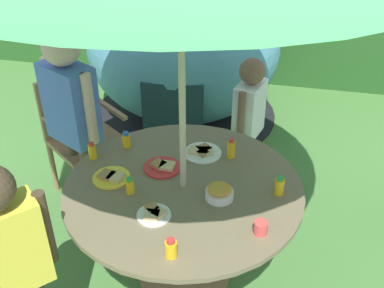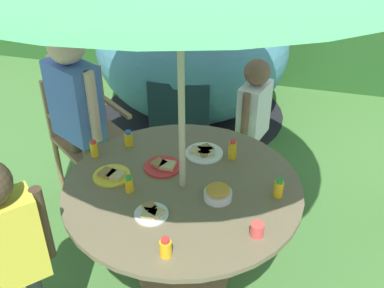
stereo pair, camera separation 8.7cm
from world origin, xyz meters
name	(u,v)px [view 1 (the left image)]	position (x,y,z in m)	size (l,w,h in m)	color
ground_plane	(184,273)	(0.00, 0.00, -0.01)	(10.00, 10.00, 0.02)	#477A38
garden_table	(184,206)	(0.00, 0.00, 0.57)	(1.38, 1.38, 0.73)	#93704C
wooden_chair	(80,128)	(-1.00, 0.74, 0.55)	(0.66, 0.66, 0.96)	#93704C
dome_tent	(183,48)	(-0.50, 2.13, 0.73)	(2.14, 2.14, 1.47)	teal
child_in_white_shirt	(249,110)	(0.27, 1.01, 0.72)	(0.23, 0.38, 1.13)	brown
child_in_blue_shirt	(70,104)	(-0.89, 0.46, 0.92)	(0.44, 0.36, 1.44)	brown
child_in_yellow_shirt	(8,248)	(-0.67, -0.71, 0.80)	(0.35, 0.36, 1.25)	#3F3F47
snack_bowl	(220,192)	(0.22, -0.07, 0.77)	(0.16, 0.16, 0.08)	white
plate_near_left	(111,177)	(-0.43, -0.03, 0.75)	(0.22, 0.22, 0.03)	yellow
plate_center_front	(202,152)	(0.04, 0.34, 0.75)	(0.24, 0.24, 0.03)	white
plate_far_right	(154,214)	(-0.09, -0.29, 0.75)	(0.18, 0.18, 0.03)	white
plate_back_edge	(162,167)	(-0.16, 0.13, 0.75)	(0.23, 0.23, 0.03)	red
juice_bottle_near_right	(126,140)	(-0.45, 0.32, 0.78)	(0.05, 0.05, 0.11)	yellow
juice_bottle_far_left	(231,149)	(0.23, 0.34, 0.80)	(0.05, 0.05, 0.13)	yellow
juice_bottle_center_back	(92,151)	(-0.61, 0.15, 0.79)	(0.05, 0.05, 0.11)	yellow
juice_bottle_mid_left	(130,186)	(-0.27, -0.13, 0.78)	(0.05, 0.05, 0.10)	yellow
juice_bottle_mid_right	(279,186)	(0.54, 0.04, 0.79)	(0.05, 0.05, 0.12)	yellow
juice_bottle_front_edge	(171,248)	(0.07, -0.54, 0.78)	(0.06, 0.06, 0.10)	yellow
cup_near	(261,228)	(0.47, -0.30, 0.77)	(0.07, 0.07, 0.07)	#E04C47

